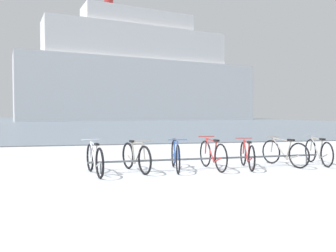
{
  "coord_description": "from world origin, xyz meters",
  "views": [
    {
      "loc": [
        -1.45,
        -5.78,
        1.46
      ],
      "look_at": [
        0.99,
        6.0,
        1.0
      ],
      "focal_mm": 36.39,
      "sensor_mm": 36.0,
      "label": 1
    }
  ],
  "objects": [
    {
      "name": "bicycle_5",
      "position": [
        3.58,
        2.72,
        0.36
      ],
      "size": [
        0.61,
        1.6,
        0.8
      ],
      "color": "black",
      "rests_on": "ground"
    },
    {
      "name": "bike_rack",
      "position": [
        1.44,
        2.6,
        0.27
      ],
      "size": [
        6.29,
        0.32,
        0.31
      ],
      "color": "#4C5156",
      "rests_on": "ground"
    },
    {
      "name": "bicycle_6",
      "position": [
        4.65,
        2.74,
        0.37
      ],
      "size": [
        0.46,
        1.63,
        0.81
      ],
      "color": "black",
      "rests_on": "ground"
    },
    {
      "name": "ground",
      "position": [
        0.0,
        53.9,
        -0.04
      ],
      "size": [
        80.0,
        132.0,
        0.08
      ],
      "color": "silver"
    },
    {
      "name": "bicycle_3",
      "position": [
        1.45,
        2.55,
        0.38
      ],
      "size": [
        0.46,
        1.68,
        0.84
      ],
      "color": "black",
      "rests_on": "ground"
    },
    {
      "name": "bicycle_4",
      "position": [
        2.4,
        2.54,
        0.35
      ],
      "size": [
        0.51,
        1.63,
        0.78
      ],
      "color": "black",
      "rests_on": "ground"
    },
    {
      "name": "ferry_ship",
      "position": [
        7.57,
        63.78,
        9.13
      ],
      "size": [
        49.86,
        21.12,
        27.23
      ],
      "color": "silver",
      "rests_on": "ground"
    },
    {
      "name": "bicycle_2",
      "position": [
        0.48,
        2.6,
        0.38
      ],
      "size": [
        0.46,
        1.78,
        0.83
      ],
      "color": "black",
      "rests_on": "ground"
    },
    {
      "name": "bicycle_0",
      "position": [
        -1.53,
        2.38,
        0.37
      ],
      "size": [
        0.54,
        1.69,
        0.81
      ],
      "color": "black",
      "rests_on": "ground"
    },
    {
      "name": "bicycle_1",
      "position": [
        -0.53,
        2.61,
        0.36
      ],
      "size": [
        0.64,
        1.62,
        0.81
      ],
      "color": "black",
      "rests_on": "ground"
    }
  ]
}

